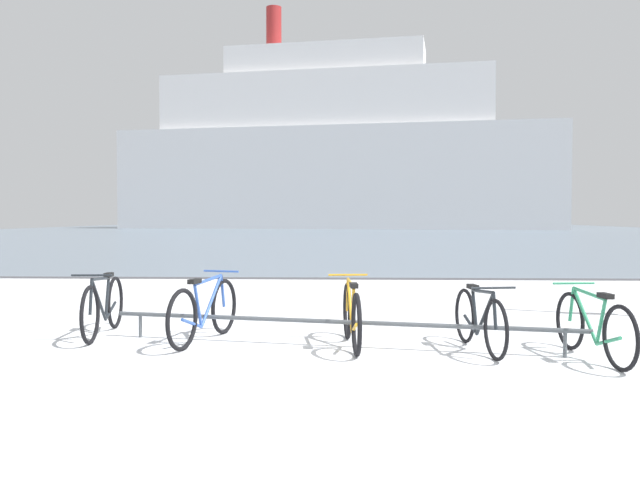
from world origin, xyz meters
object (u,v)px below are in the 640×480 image
at_px(bicycle_1, 205,311).
at_px(bicycle_2, 352,315).
at_px(bicycle_0, 103,306).
at_px(bicycle_4, 593,326).
at_px(bicycle_3, 479,320).
at_px(ferry_ship, 333,154).

relative_size(bicycle_1, bicycle_2, 1.04).
xyz_separation_m(bicycle_0, bicycle_1, (1.31, -0.33, 0.00)).
height_order(bicycle_0, bicycle_2, bicycle_0).
relative_size(bicycle_1, bicycle_4, 1.05).
distance_m(bicycle_1, bicycle_3, 3.10).
xyz_separation_m(bicycle_1, bicycle_4, (4.14, -0.79, -0.02)).
bearing_deg(bicycle_0, ferry_ship, 88.85).
bearing_deg(bicycle_1, bicycle_4, -10.84).
bearing_deg(bicycle_0, bicycle_4, -11.62).
relative_size(bicycle_2, bicycle_4, 1.01).
xyz_separation_m(bicycle_4, ferry_ship, (-4.00, 73.75, 8.78)).
bearing_deg(bicycle_3, bicycle_4, -19.47).
bearing_deg(bicycle_2, bicycle_0, 169.35).
bearing_deg(bicycle_1, bicycle_0, 165.95).
xyz_separation_m(bicycle_0, bicycle_2, (3.01, -0.57, -0.01)).
bearing_deg(bicycle_4, bicycle_0, 168.38).
distance_m(bicycle_2, bicycle_3, 1.39).
relative_size(bicycle_2, bicycle_3, 1.06).
relative_size(bicycle_1, bicycle_3, 1.10).
relative_size(bicycle_1, ferry_ship, 0.03).
bearing_deg(bicycle_0, bicycle_3, -9.63).
height_order(bicycle_2, bicycle_3, bicycle_2).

